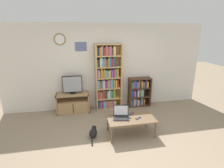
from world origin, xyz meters
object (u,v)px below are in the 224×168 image
object	(u,v)px
bookshelf_short	(138,92)
remote_far_from_laptop	(132,114)
laptop	(121,115)
coffee_table	(131,120)
remote_near_laptop	(138,118)
cat	(93,132)
tv_stand	(73,103)
television	(72,85)
bookshelf_tall	(107,78)

from	to	relation	value
bookshelf_short	remote_far_from_laptop	bearing A→B (deg)	-115.15
laptop	bookshelf_short	bearing A→B (deg)	68.99
coffee_table	remote_near_laptop	bearing A→B (deg)	-16.38
coffee_table	bookshelf_short	bearing A→B (deg)	65.31
coffee_table	cat	distance (m)	0.92
remote_far_from_laptop	remote_near_laptop	bearing A→B (deg)	154.54
coffee_table	laptop	size ratio (longest dim) A/B	2.67
tv_stand	television	xyz separation A→B (m)	(0.02, 0.03, 0.56)
laptop	bookshelf_tall	bearing A→B (deg)	104.00
tv_stand	television	size ratio (longest dim) A/B	1.69
remote_far_from_laptop	cat	bearing A→B (deg)	53.40
tv_stand	cat	xyz separation A→B (m)	(0.48, -1.44, -0.17)
bookshelf_tall	laptop	distance (m)	1.58
tv_stand	laptop	world-z (taller)	laptop
remote_near_laptop	cat	size ratio (longest dim) A/B	0.34
bookshelf_tall	coffee_table	size ratio (longest dim) A/B	1.83
coffee_table	cat	size ratio (longest dim) A/B	2.34
remote_far_from_laptop	television	bearing A→B (deg)	1.40
television	cat	bearing A→B (deg)	-72.65
tv_stand	remote_near_laptop	distance (m)	2.16
tv_stand	bookshelf_short	xyz separation A→B (m)	(2.08, 0.09, 0.17)
remote_near_laptop	remote_far_from_laptop	size ratio (longest dim) A/B	1.11
bookshelf_short	remote_near_laptop	world-z (taller)	bookshelf_short
bookshelf_short	laptop	world-z (taller)	bookshelf_short
bookshelf_short	coffee_table	bearing A→B (deg)	-114.69
tv_stand	cat	distance (m)	1.53
tv_stand	bookshelf_short	distance (m)	2.09
remote_near_laptop	television	bearing A→B (deg)	14.03
remote_near_laptop	laptop	bearing A→B (deg)	42.04
television	remote_near_laptop	bearing A→B (deg)	-46.03
remote_far_from_laptop	tv_stand	bearing A→B (deg)	2.46
bookshelf_short	cat	xyz separation A→B (m)	(-1.61, -1.53, -0.35)
television	bookshelf_short	size ratio (longest dim) A/B	0.60
television	cat	xyz separation A→B (m)	(0.46, -1.48, -0.73)
bookshelf_tall	remote_far_from_laptop	bearing A→B (deg)	-75.14
bookshelf_short	coffee_table	world-z (taller)	bookshelf_short
coffee_table	remote_near_laptop	xyz separation A→B (m)	(0.16, -0.05, 0.05)
coffee_table	remote_near_laptop	world-z (taller)	remote_near_laptop
remote_near_laptop	remote_far_from_laptop	distance (m)	0.25
bookshelf_short	remote_near_laptop	bearing A→B (deg)	-109.16
bookshelf_tall	bookshelf_short	bearing A→B (deg)	0.11
laptop	cat	distance (m)	0.76
bookshelf_tall	remote_far_from_laptop	xyz separation A→B (m)	(0.37, -1.38, -0.56)
tv_stand	remote_far_from_laptop	world-z (taller)	tv_stand
bookshelf_short	cat	world-z (taller)	bookshelf_short
bookshelf_tall	television	bearing A→B (deg)	-177.04
television	bookshelf_short	bearing A→B (deg)	1.57
laptop	remote_far_from_laptop	world-z (taller)	laptop
television	bookshelf_short	distance (m)	2.10
tv_stand	laptop	xyz separation A→B (m)	(1.14, -1.40, 0.19)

